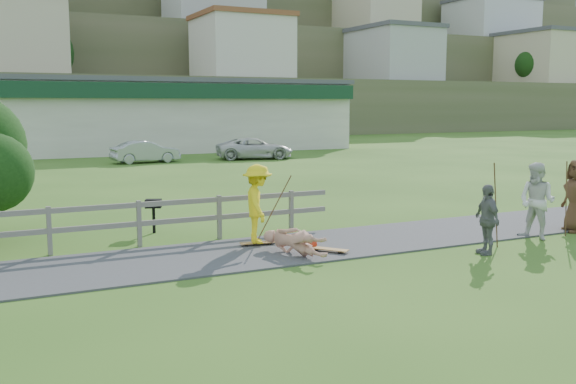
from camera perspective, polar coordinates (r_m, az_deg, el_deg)
name	(u,v)px	position (r m, az deg, el deg)	size (l,w,h in m)	color
ground	(275,269)	(13.21, -1.20, -6.87)	(260.00, 260.00, 0.00)	#305919
path	(247,253)	(14.54, -3.68, -5.43)	(34.00, 3.00, 0.04)	#3D3D40
fence	(19,226)	(15.16, -22.81, -2.78)	(15.05, 0.10, 1.10)	#646058
strip_mall	(121,115)	(47.48, -14.65, 6.66)	(32.50, 10.75, 5.10)	beige
hillside	(10,27)	(103.65, -23.45, 13.35)	(220.00, 67.00, 47.50)	#4A5331
skater_rider	(258,208)	(15.07, -2.71, -1.42)	(1.20, 0.69, 1.86)	yellow
skater_fallen	(295,242)	(14.23, 0.60, -4.45)	(1.78, 0.43, 0.65)	tan
spectator_a	(537,201)	(17.05, 21.26, -0.77)	(0.93, 0.73, 1.92)	silver
spectator_b	(487,219)	(15.02, 17.26, -2.34)	(0.93, 0.39, 1.58)	slate
spectator_c	(576,196)	(18.42, 24.26, -0.32)	(0.94, 0.61, 1.92)	#4D321E
car_silver	(145,152)	(37.64, -12.56, 3.51)	(1.33, 3.82, 1.26)	#9B9EA2
car_white	(255,148)	(39.26, -2.99, 3.89)	(2.15, 4.66, 1.29)	silver
bbq	(154,216)	(17.10, -11.85, -2.12)	(0.41, 0.31, 0.89)	black
longboard_rider	(258,245)	(15.24, -2.69, -4.70)	(0.85, 0.21, 0.09)	olive
longboard_fallen	(328,251)	(14.57, 3.61, -5.27)	(0.93, 0.23, 0.10)	olive
helmet	(311,244)	(14.84, 2.08, -4.67)	(0.28, 0.28, 0.28)	red
pole_rider	(274,204)	(15.68, -1.27, -1.05)	(0.03, 0.03, 1.86)	#523621
pole_spec_left	(496,205)	(15.71, 17.98, -1.12)	(0.03, 0.03, 2.02)	#523621
pole_spec_right	(566,199)	(17.71, 23.49, -0.56)	(0.03, 0.03, 1.93)	#523621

